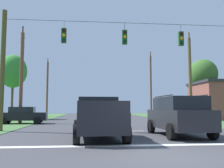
{
  "coord_description": "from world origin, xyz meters",
  "views": [
    {
      "loc": [
        -2.31,
        -7.61,
        1.44
      ],
      "look_at": [
        -0.84,
        7.69,
        2.88
      ],
      "focal_mm": 40.66,
      "sensor_mm": 36.0,
      "label": 1
    }
  ],
  "objects_px": {
    "tree_roadside_right": "(13,71)",
    "utility_pole_far_left": "(47,88)",
    "distant_car_far_parked": "(163,113)",
    "tree_roadside_far_right": "(203,74)",
    "pickup_truck": "(98,118)",
    "distant_car_crossing_white": "(171,114)",
    "utility_pole_mid_right": "(190,78)",
    "suv_black": "(178,115)",
    "utility_pole_mid_left": "(21,75)",
    "overhead_signal_span": "(126,66)",
    "utility_pole_far_right": "(151,85)",
    "distant_car_oncoming": "(22,115)"
  },
  "relations": [
    {
      "from": "tree_roadside_right",
      "to": "utility_pole_far_left",
      "type": "bearing_deg",
      "value": 70.0
    },
    {
      "from": "distant_car_far_parked",
      "to": "utility_pole_far_left",
      "type": "xyz_separation_m",
      "value": [
        -16.77,
        8.52,
        3.82
      ]
    },
    {
      "from": "utility_pole_far_left",
      "to": "tree_roadside_far_right",
      "type": "bearing_deg",
      "value": -27.71
    },
    {
      "from": "pickup_truck",
      "to": "utility_pole_far_left",
      "type": "xyz_separation_m",
      "value": [
        -7.11,
        30.07,
        3.65
      ]
    },
    {
      "from": "distant_car_crossing_white",
      "to": "utility_pole_mid_right",
      "type": "bearing_deg",
      "value": -13.65
    },
    {
      "from": "tree_roadside_far_right",
      "to": "suv_black",
      "type": "bearing_deg",
      "value": -118.85
    },
    {
      "from": "utility_pole_mid_right",
      "to": "utility_pole_mid_left",
      "type": "height_order",
      "value": "utility_pole_mid_right"
    },
    {
      "from": "overhead_signal_span",
      "to": "utility_pole_far_left",
      "type": "relative_size",
      "value": 1.66
    },
    {
      "from": "distant_car_far_parked",
      "to": "utility_pole_far_right",
      "type": "xyz_separation_m",
      "value": [
        0.84,
        9.6,
        4.67
      ]
    },
    {
      "from": "pickup_truck",
      "to": "tree_roadside_far_right",
      "type": "relative_size",
      "value": 0.72
    },
    {
      "from": "distant_car_far_parked",
      "to": "tree_roadside_right",
      "type": "bearing_deg",
      "value": 179.83
    },
    {
      "from": "utility_pole_far_right",
      "to": "utility_pole_far_left",
      "type": "xyz_separation_m",
      "value": [
        -17.61,
        -1.07,
        -0.85
      ]
    },
    {
      "from": "distant_car_crossing_white",
      "to": "pickup_truck",
      "type": "bearing_deg",
      "value": -120.46
    },
    {
      "from": "pickup_truck",
      "to": "tree_roadside_right",
      "type": "height_order",
      "value": "tree_roadside_right"
    },
    {
      "from": "tree_roadside_far_right",
      "to": "distant_car_far_parked",
      "type": "bearing_deg",
      "value": 149.56
    },
    {
      "from": "pickup_truck",
      "to": "overhead_signal_span",
      "type": "bearing_deg",
      "value": 64.29
    },
    {
      "from": "distant_car_crossing_white",
      "to": "utility_pole_far_left",
      "type": "bearing_deg",
      "value": 134.12
    },
    {
      "from": "pickup_truck",
      "to": "utility_pole_far_left",
      "type": "relative_size",
      "value": 0.57
    },
    {
      "from": "utility_pole_mid_left",
      "to": "tree_roadside_right",
      "type": "relative_size",
      "value": 1.12
    },
    {
      "from": "distant_car_far_parked",
      "to": "tree_roadside_right",
      "type": "distance_m",
      "value": 20.56
    },
    {
      "from": "distant_car_crossing_white",
      "to": "tree_roadside_right",
      "type": "xyz_separation_m",
      "value": [
        -18.51,
        7.45,
        5.35
      ]
    },
    {
      "from": "overhead_signal_span",
      "to": "utility_pole_far_right",
      "type": "xyz_separation_m",
      "value": [
        8.54,
        27.06,
        1.3
      ]
    },
    {
      "from": "pickup_truck",
      "to": "utility_pole_far_left",
      "type": "bearing_deg",
      "value": 103.3
    },
    {
      "from": "distant_car_oncoming",
      "to": "distant_car_far_parked",
      "type": "height_order",
      "value": "same"
    },
    {
      "from": "distant_car_oncoming",
      "to": "suv_black",
      "type": "bearing_deg",
      "value": -46.04
    },
    {
      "from": "pickup_truck",
      "to": "utility_pole_mid_right",
      "type": "relative_size",
      "value": 0.57
    },
    {
      "from": "pickup_truck",
      "to": "distant_car_far_parked",
      "type": "distance_m",
      "value": 23.61
    },
    {
      "from": "pickup_truck",
      "to": "suv_black",
      "type": "relative_size",
      "value": 1.13
    },
    {
      "from": "overhead_signal_span",
      "to": "tree_roadside_right",
      "type": "height_order",
      "value": "tree_roadside_right"
    },
    {
      "from": "overhead_signal_span",
      "to": "tree_roadside_right",
      "type": "bearing_deg",
      "value": 124.74
    },
    {
      "from": "pickup_truck",
      "to": "utility_pole_far_left",
      "type": "distance_m",
      "value": 31.11
    },
    {
      "from": "utility_pole_mid_left",
      "to": "tree_roadside_far_right",
      "type": "height_order",
      "value": "utility_pole_mid_left"
    },
    {
      "from": "distant_car_far_parked",
      "to": "utility_pole_mid_left",
      "type": "height_order",
      "value": "utility_pole_mid_left"
    },
    {
      "from": "suv_black",
      "to": "utility_pole_far_right",
      "type": "relative_size",
      "value": 0.43
    },
    {
      "from": "utility_pole_far_right",
      "to": "tree_roadside_right",
      "type": "distance_m",
      "value": 22.79
    },
    {
      "from": "distant_car_crossing_white",
      "to": "tree_roadside_far_right",
      "type": "height_order",
      "value": "tree_roadside_far_right"
    },
    {
      "from": "suv_black",
      "to": "distant_car_crossing_white",
      "type": "height_order",
      "value": "suv_black"
    },
    {
      "from": "suv_black",
      "to": "distant_car_oncoming",
      "type": "xyz_separation_m",
      "value": [
        -10.48,
        10.87,
        -0.27
      ]
    },
    {
      "from": "pickup_truck",
      "to": "tree_roadside_right",
      "type": "relative_size",
      "value": 0.66
    },
    {
      "from": "utility_pole_mid_left",
      "to": "distant_car_oncoming",
      "type": "bearing_deg",
      "value": -66.33
    },
    {
      "from": "suv_black",
      "to": "distant_car_crossing_white",
      "type": "relative_size",
      "value": 1.11
    },
    {
      "from": "pickup_truck",
      "to": "distant_car_oncoming",
      "type": "xyz_separation_m",
      "value": [
        -6.33,
        11.45,
        -0.18
      ]
    },
    {
      "from": "distant_car_far_parked",
      "to": "tree_roadside_far_right",
      "type": "relative_size",
      "value": 0.56
    },
    {
      "from": "utility_pole_far_right",
      "to": "utility_pole_mid_left",
      "type": "xyz_separation_m",
      "value": [
        -17.3,
        -18.61,
        -0.92
      ]
    },
    {
      "from": "overhead_signal_span",
      "to": "distant_car_far_parked",
      "type": "relative_size",
      "value": 3.67
    },
    {
      "from": "suv_black",
      "to": "utility_pole_mid_left",
      "type": "height_order",
      "value": "utility_pole_mid_left"
    },
    {
      "from": "distant_car_crossing_white",
      "to": "utility_pole_mid_right",
      "type": "xyz_separation_m",
      "value": [
        2.0,
        -0.49,
        3.8
      ]
    },
    {
      "from": "utility_pole_far_right",
      "to": "overhead_signal_span",
      "type": "bearing_deg",
      "value": -107.51
    },
    {
      "from": "suv_black",
      "to": "utility_pole_far_left",
      "type": "distance_m",
      "value": 31.76
    },
    {
      "from": "overhead_signal_span",
      "to": "distant_car_crossing_white",
      "type": "height_order",
      "value": "overhead_signal_span"
    }
  ]
}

